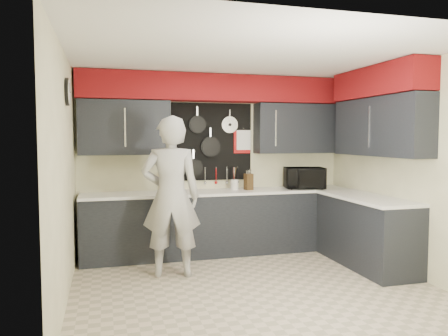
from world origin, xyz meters
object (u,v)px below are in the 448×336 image
object	(u,v)px
microwave	(304,178)
coffee_maker	(172,182)
utensil_crock	(234,185)
knife_block	(249,182)
person	(171,197)

from	to	relation	value
microwave	coffee_maker	world-z (taller)	microwave
utensil_crock	coffee_maker	xyz separation A→B (m)	(-0.93, -0.04, 0.08)
knife_block	utensil_crock	xyz separation A→B (m)	(-0.20, 0.05, -0.04)
microwave	coffee_maker	distance (m)	2.00
knife_block	coffee_maker	size ratio (longest dim) A/B	0.81
microwave	knife_block	distance (m)	0.87
knife_block	person	distance (m)	1.52
knife_block	coffee_maker	bearing A→B (deg)	167.85
coffee_maker	microwave	bearing A→B (deg)	-12.86
utensil_crock	coffee_maker	bearing A→B (deg)	-177.76
utensil_crock	person	xyz separation A→B (m)	(-1.07, -0.89, -0.02)
microwave	person	distance (m)	2.28
person	microwave	bearing A→B (deg)	-150.04
knife_block	coffee_maker	world-z (taller)	coffee_maker
microwave	person	size ratio (longest dim) A/B	0.29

